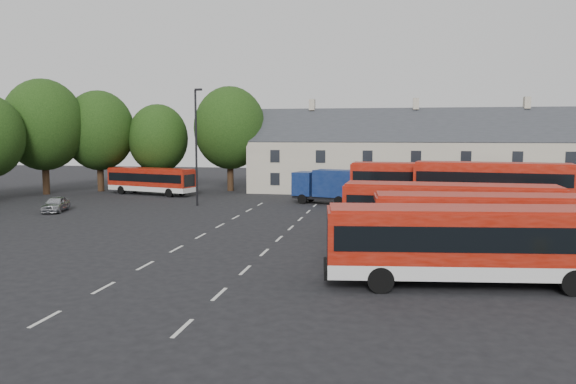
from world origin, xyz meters
name	(u,v)px	position (x,y,z in m)	size (l,w,h in m)	color
ground	(189,242)	(0.00, 0.00, 0.00)	(140.00, 140.00, 0.00)	black
lane_markings	(239,237)	(2.50, 2.00, 0.01)	(5.15, 33.80, 0.01)	beige
treeline	(57,130)	(-20.74, 19.36, 6.68)	(29.92, 32.59, 12.01)	black
terrace_houses	(415,157)	(14.00, 30.00, 3.86)	(35.70, 7.13, 10.06)	beige
bus_row_a	(470,239)	(14.90, -6.97, 2.01)	(12.05, 4.18, 3.34)	silver
bus_row_b	(501,239)	(16.41, -5.57, 1.80)	(10.84, 4.11, 2.99)	silver
bus_row_c	(492,221)	(16.69, -1.54, 2.00)	(11.91, 3.52, 3.32)	silver
bus_row_d	(449,207)	(15.01, 2.68, 2.07)	(12.32, 3.36, 3.45)	silver
bus_row_e	(446,210)	(15.00, 4.51, 1.70)	(10.22, 3.37, 2.84)	silver
bus_dd_south	(491,189)	(18.58, 10.38, 2.47)	(10.83, 3.92, 4.34)	silver
bus_dd_north	(419,187)	(13.70, 12.25, 2.37)	(10.29, 3.00, 4.16)	silver
bus_north	(151,179)	(-12.97, 23.56, 1.67)	(10.04, 4.83, 2.77)	silver
box_truck	(333,185)	(6.47, 19.30, 1.74)	(7.40, 3.92, 3.09)	black
silver_car	(56,204)	(-15.28, 10.20, 0.63)	(1.49, 3.72, 1.27)	#AAACB2
lamppost	(196,144)	(-5.23, 16.01, 5.46)	(0.71, 0.31, 10.24)	black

